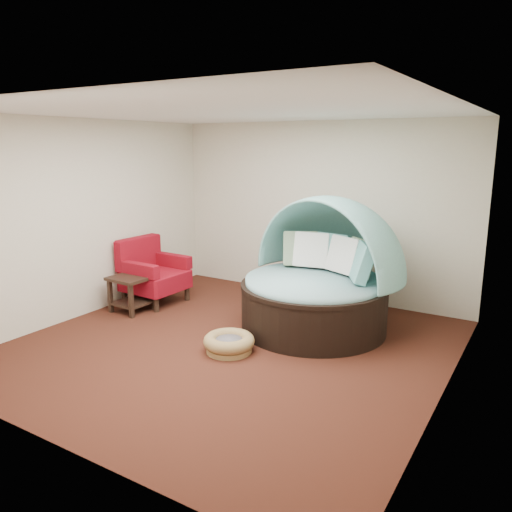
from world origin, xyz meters
The scene contains 10 objects.
floor centered at (0.00, 0.00, 0.00)m, with size 5.00×5.00×0.00m, color #442013.
wall_back centered at (0.00, 2.50, 1.40)m, with size 5.00×5.00×0.00m, color beige.
wall_front centered at (0.00, -2.50, 1.40)m, with size 5.00×5.00×0.00m, color beige.
wall_left centered at (-2.50, 0.00, 1.40)m, with size 5.00×5.00×0.00m, color beige.
wall_right centered at (2.50, 0.00, 1.40)m, with size 5.00×5.00×0.00m, color beige.
ceiling centered at (0.00, 0.00, 2.80)m, with size 5.00×5.00×0.00m, color white.
canopy_daybed centered at (0.66, 1.16, 0.83)m, with size 2.45×2.40×1.79m.
pet_basket centered at (0.08, -0.17, 0.11)m, with size 0.65×0.65×0.22m.
red_armchair centered at (-2.06, 0.83, 0.47)m, with size 0.89×0.90×1.01m.
side_table centered at (-2.00, 0.32, 0.35)m, with size 0.59×0.59×0.54m.
Camera 1 is at (3.28, -4.80, 2.44)m, focal length 35.00 mm.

